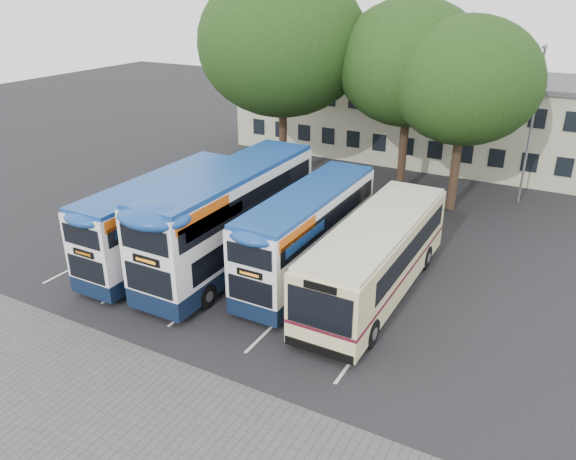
# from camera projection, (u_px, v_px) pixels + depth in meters

# --- Properties ---
(ground) EXTENTS (120.00, 120.00, 0.00)m
(ground) POSITION_uv_depth(u_px,v_px,m) (258.00, 348.00, 20.23)
(ground) COLOR black
(ground) RESTS_ON ground
(paving_strip) EXTENTS (40.00, 6.00, 0.01)m
(paving_strip) POSITION_uv_depth(u_px,v_px,m) (117.00, 414.00, 17.09)
(paving_strip) COLOR #595654
(paving_strip) RESTS_ON ground
(bay_lines) EXTENTS (14.12, 11.00, 0.01)m
(bay_lines) POSITION_uv_depth(u_px,v_px,m) (246.00, 268.00, 25.89)
(bay_lines) COLOR silver
(bay_lines) RESTS_ON ground
(depot_building) EXTENTS (32.40, 8.40, 6.20)m
(depot_building) POSITION_uv_depth(u_px,v_px,m) (452.00, 117.00, 40.61)
(depot_building) COLOR #ABA78A
(depot_building) RESTS_ON ground
(lamp_post) EXTENTS (0.25, 1.05, 9.06)m
(lamp_post) POSITION_uv_depth(u_px,v_px,m) (533.00, 118.00, 31.56)
(lamp_post) COLOR gray
(lamp_post) RESTS_ON ground
(tree_left) EXTENTS (10.32, 10.32, 13.13)m
(tree_left) POSITION_uv_depth(u_px,v_px,m) (283.00, 43.00, 33.76)
(tree_left) COLOR black
(tree_left) RESTS_ON ground
(tree_mid) EXTENTS (8.44, 8.44, 11.47)m
(tree_mid) POSITION_uv_depth(u_px,v_px,m) (410.00, 63.00, 31.94)
(tree_mid) COLOR black
(tree_mid) RESTS_ON ground
(tree_right) EXTENTS (7.97, 7.97, 10.71)m
(tree_right) POSITION_uv_depth(u_px,v_px,m) (466.00, 81.00, 29.71)
(tree_right) COLOR black
(tree_right) RESTS_ON ground
(bus_dd_left) EXTENTS (2.31, 9.53, 3.97)m
(bus_dd_left) POSITION_uv_depth(u_px,v_px,m) (164.00, 215.00, 25.99)
(bus_dd_left) COLOR #0E1B34
(bus_dd_left) RESTS_ON ground
(bus_dd_mid) EXTENTS (2.68, 11.04, 4.60)m
(bus_dd_mid) POSITION_uv_depth(u_px,v_px,m) (231.00, 214.00, 25.22)
(bus_dd_mid) COLOR #0E1B34
(bus_dd_mid) RESTS_ON ground
(bus_dd_right) EXTENTS (2.31, 9.54, 3.97)m
(bus_dd_right) POSITION_uv_depth(u_px,v_px,m) (309.00, 230.00, 24.43)
(bus_dd_right) COLOR #0E1B34
(bus_dd_right) RESTS_ON ground
(bus_single) EXTENTS (2.78, 10.91, 3.26)m
(bus_single) POSITION_uv_depth(u_px,v_px,m) (378.00, 252.00, 23.20)
(bus_single) COLOR beige
(bus_single) RESTS_ON ground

